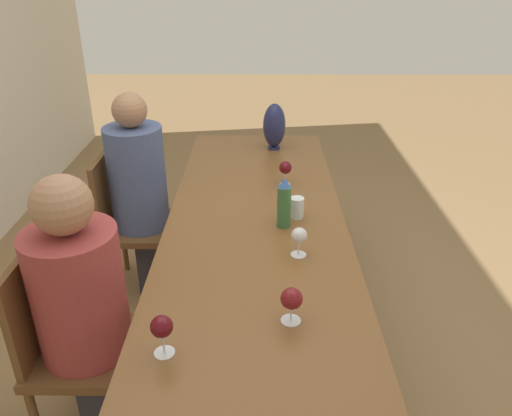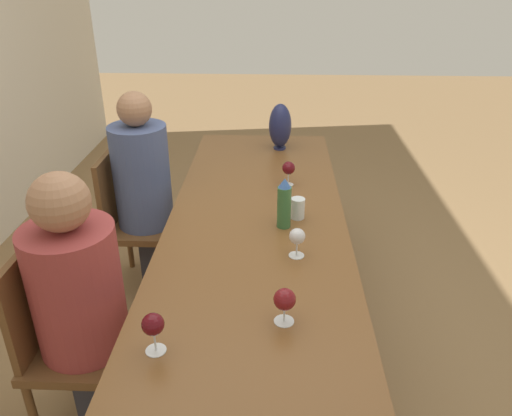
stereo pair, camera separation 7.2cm
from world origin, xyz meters
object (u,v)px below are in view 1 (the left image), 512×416
Objects in this scene: wine_glass_1 at (285,168)px; wine_glass_3 at (162,328)px; wine_glass_0 at (292,299)px; chair_far at (131,220)px; wine_glass_2 at (299,236)px; vase at (274,126)px; water_bottle at (284,203)px; person_near at (85,308)px; water_tumbler at (297,208)px; chair_near at (72,341)px; person_far at (141,191)px.

wine_glass_1 is 1.41m from wine_glass_3.
chair_far is (1.26, 0.88, -0.37)m from wine_glass_0.
wine_glass_2 is at bearing -38.48° from wine_glass_3.
vase is 2.25× the size of wine_glass_0.
wine_glass_2 reaches higher than chair_far.
person_near is (-0.49, 0.80, -0.22)m from water_bottle.
wine_glass_1 is (-0.59, -0.05, -0.06)m from vase.
wine_glass_1 is at bearing 5.65° from water_tumbler.
chair_near is at bearing 77.16° from wine_glass_0.
person_near is at bearing 46.69° from wine_glass_3.
vase is at bearing 4.54° from wine_glass_1.
vase reaches higher than water_bottle.
wine_glass_1 is 0.16× the size of chair_near.
person_far is at bearing 122.24° from vase.
person_far is at bearing 83.97° from wine_glass_1.
wine_glass_1 reaches higher than chair_far.
wine_glass_3 is 1.49m from person_far.
wine_glass_1 is at bearing -96.03° from person_far.
person_near is (-0.58, 0.87, -0.16)m from water_tumbler.
water_tumbler is 0.99m from vase.
person_far reaches higher than chair_far.
vase is 1.96m from wine_glass_3.
water_bottle is 0.27m from wine_glass_2.
chair_near is at bearing 136.68° from wine_glass_1.
wine_glass_3 reaches higher than wine_glass_1.
water_tumbler is 0.35m from wine_glass_2.
water_bottle is 1.13m from chair_far.
chair_far is 1.08m from person_near.
wine_glass_2 is at bearing -168.53° from water_bottle.
wine_glass_2 is (-0.74, -0.02, -0.01)m from wine_glass_1.
water_bottle is at bearing -122.77° from chair_far.
water_tumbler is 0.34× the size of vase.
vase is at bearing -26.81° from person_near.
water_bottle is at bearing 176.51° from wine_glass_1.
vase reaches higher than wine_glass_1.
wine_glass_0 is 0.11× the size of person_far.
water_bottle is 0.20× the size of person_near.
wine_glass_2 is at bearing -7.49° from wine_glass_0.
chair_near is at bearing 90.00° from person_near.
water_bottle reaches higher than chair_near.
wine_glass_3 reaches higher than chair_near.
water_bottle reaches higher than chair_far.
wine_glass_0 is at bearing -179.58° from vase.
person_far is at bearing 54.68° from water_bottle.
wine_glass_3 reaches higher than chair_far.
wine_glass_1 is 0.86m from person_far.
wine_glass_2 is 0.76m from wine_glass_3.
water_bottle is at bearing -125.32° from person_far.
water_bottle is at bearing -26.19° from wine_glass_3.
person_far reaches higher than water_tumbler.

